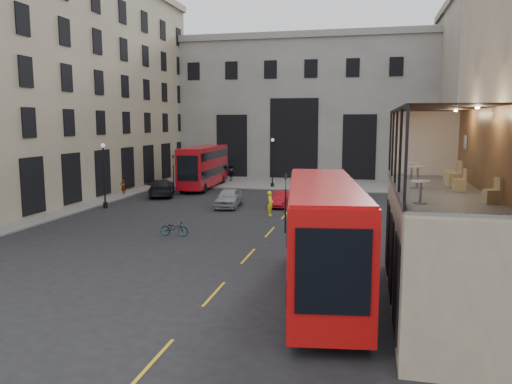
% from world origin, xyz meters
% --- Properties ---
extents(ground, '(140.00, 140.00, 0.00)m').
position_xyz_m(ground, '(0.00, 0.00, 0.00)').
color(ground, black).
rests_on(ground, ground).
extents(host_frontage, '(3.00, 11.00, 4.50)m').
position_xyz_m(host_frontage, '(6.50, 0.00, 2.25)').
color(host_frontage, tan).
rests_on(host_frontage, ground).
extents(cafe_floor, '(3.00, 10.00, 0.10)m').
position_xyz_m(cafe_floor, '(6.50, 0.00, 4.55)').
color(cafe_floor, slate).
rests_on(cafe_floor, host_frontage).
extents(building_left, '(14.60, 50.60, 22.00)m').
position_xyz_m(building_left, '(-26.96, 20.00, 11.38)').
color(building_left, tan).
rests_on(building_left, ground).
extents(gateway, '(35.00, 10.60, 18.00)m').
position_xyz_m(gateway, '(-5.00, 47.99, 9.39)').
color(gateway, '#9B9891').
rests_on(gateway, ground).
extents(pavement_far, '(40.00, 12.00, 0.12)m').
position_xyz_m(pavement_far, '(-6.00, 38.00, 0.06)').
color(pavement_far, slate).
rests_on(pavement_far, ground).
extents(pavement_left, '(8.00, 48.00, 0.12)m').
position_xyz_m(pavement_left, '(-22.00, 12.00, 0.06)').
color(pavement_left, slate).
rests_on(pavement_left, ground).
extents(traffic_light_near, '(0.16, 0.20, 3.80)m').
position_xyz_m(traffic_light_near, '(-1.00, 12.00, 2.42)').
color(traffic_light_near, black).
rests_on(traffic_light_near, ground).
extents(traffic_light_far, '(0.16, 0.20, 3.80)m').
position_xyz_m(traffic_light_far, '(-15.00, 28.00, 2.42)').
color(traffic_light_far, black).
rests_on(traffic_light_far, ground).
extents(street_lamp_a, '(0.36, 0.36, 5.33)m').
position_xyz_m(street_lamp_a, '(-17.00, 18.00, 2.39)').
color(street_lamp_a, black).
rests_on(street_lamp_a, ground).
extents(street_lamp_b, '(0.36, 0.36, 5.33)m').
position_xyz_m(street_lamp_b, '(-6.00, 34.00, 2.39)').
color(street_lamp_b, black).
rests_on(street_lamp_b, ground).
extents(bus_near, '(4.22, 11.91, 4.65)m').
position_xyz_m(bus_near, '(2.32, 0.85, 2.61)').
color(bus_near, red).
rests_on(bus_near, ground).
extents(bus_far, '(2.99, 11.29, 4.47)m').
position_xyz_m(bus_far, '(-13.11, 31.98, 2.51)').
color(bus_far, '#A10B13').
rests_on(bus_far, ground).
extents(car_a, '(2.24, 4.77, 1.58)m').
position_xyz_m(car_a, '(-7.20, 20.76, 0.79)').
color(car_a, gray).
rests_on(car_a, ground).
extents(car_b, '(1.83, 4.06, 1.29)m').
position_xyz_m(car_b, '(-2.87, 21.90, 0.65)').
color(car_b, '#A90A14').
rests_on(car_b, ground).
extents(car_c, '(4.08, 6.00, 1.61)m').
position_xyz_m(car_c, '(-15.20, 25.39, 0.81)').
color(car_c, black).
rests_on(car_c, ground).
extents(bicycle, '(1.79, 0.64, 0.94)m').
position_xyz_m(bicycle, '(-7.62, 9.67, 0.47)').
color(bicycle, gray).
rests_on(bicycle, ground).
extents(cyclist, '(0.47, 0.70, 1.88)m').
position_xyz_m(cyclist, '(-3.06, 17.59, 0.94)').
color(cyclist, '#EEFF1A').
rests_on(cyclist, ground).
extents(pedestrian_a, '(0.91, 0.78, 1.61)m').
position_xyz_m(pedestrian_a, '(-13.70, 33.05, 0.81)').
color(pedestrian_a, gray).
rests_on(pedestrian_a, ground).
extents(pedestrian_b, '(1.35, 1.42, 1.93)m').
position_xyz_m(pedestrian_b, '(-11.70, 37.87, 0.96)').
color(pedestrian_b, gray).
rests_on(pedestrian_b, ground).
extents(pedestrian_c, '(0.99, 0.87, 1.61)m').
position_xyz_m(pedestrian_c, '(-1.53, 40.00, 0.80)').
color(pedestrian_c, gray).
rests_on(pedestrian_c, ground).
extents(pedestrian_d, '(0.62, 0.86, 1.62)m').
position_xyz_m(pedestrian_d, '(6.95, 38.03, 0.81)').
color(pedestrian_d, gray).
rests_on(pedestrian_d, ground).
extents(pedestrian_e, '(0.51, 0.72, 1.86)m').
position_xyz_m(pedestrian_e, '(-19.00, 24.97, 0.93)').
color(pedestrian_e, gray).
rests_on(pedestrian_e, ground).
extents(cafe_table_near, '(0.55, 0.55, 0.69)m').
position_xyz_m(cafe_table_near, '(5.56, -3.50, 5.06)').
color(cafe_table_near, white).
rests_on(cafe_table_near, cafe_floor).
extents(cafe_table_mid, '(0.66, 0.66, 0.83)m').
position_xyz_m(cafe_table_mid, '(5.79, 0.12, 5.15)').
color(cafe_table_mid, beige).
rests_on(cafe_table_mid, cafe_floor).
extents(cafe_table_far, '(0.55, 0.55, 0.69)m').
position_xyz_m(cafe_table_far, '(5.85, 3.30, 5.06)').
color(cafe_table_far, silver).
rests_on(cafe_table_far, cafe_floor).
extents(cafe_chair_a, '(0.46, 0.46, 0.78)m').
position_xyz_m(cafe_chair_a, '(7.63, -3.01, 4.84)').
color(cafe_chair_a, tan).
rests_on(cafe_chair_a, cafe_floor).
extents(cafe_chair_b, '(0.41, 0.41, 0.80)m').
position_xyz_m(cafe_chair_b, '(7.18, -0.34, 4.84)').
color(cafe_chair_b, tan).
rests_on(cafe_chair_b, cafe_floor).
extents(cafe_chair_c, '(0.55, 0.55, 0.97)m').
position_xyz_m(cafe_chair_c, '(7.20, 0.96, 4.89)').
color(cafe_chair_c, tan).
rests_on(cafe_chair_c, cafe_floor).
extents(cafe_chair_d, '(0.48, 0.48, 0.85)m').
position_xyz_m(cafe_chair_d, '(7.34, 3.00, 4.86)').
color(cafe_chair_d, tan).
rests_on(cafe_chair_d, cafe_floor).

